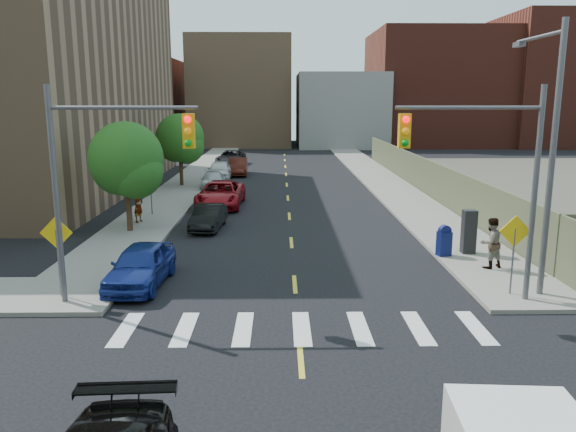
{
  "coord_description": "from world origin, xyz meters",
  "views": [
    {
      "loc": [
        -0.52,
        -11.31,
        6.56
      ],
      "look_at": [
        -0.21,
        10.5,
        2.0
      ],
      "focal_mm": 35.0,
      "sensor_mm": 36.0,
      "label": 1
    }
  ],
  "objects_px": {
    "parked_car_maroon": "(238,167)",
    "mailbox": "(444,241)",
    "pedestrian_west": "(138,206)",
    "parked_car_white": "(220,170)",
    "pedestrian_east": "(491,243)",
    "parked_car_black": "(208,217)",
    "parked_car_red": "(221,194)",
    "parked_car_grey": "(231,158)",
    "payphone": "(469,232)",
    "parked_car_blue": "(141,265)",
    "parked_car_silver": "(213,181)"
  },
  "relations": [
    {
      "from": "parked_car_maroon",
      "to": "mailbox",
      "type": "distance_m",
      "value": 28.58
    },
    {
      "from": "parked_car_maroon",
      "to": "pedestrian_west",
      "type": "xyz_separation_m",
      "value": [
        -3.83,
        -19.82,
        0.27
      ]
    },
    {
      "from": "parked_car_white",
      "to": "pedestrian_east",
      "type": "xyz_separation_m",
      "value": [
        13.07,
        -25.34,
        0.34
      ]
    },
    {
      "from": "parked_car_black",
      "to": "parked_car_white",
      "type": "distance_m",
      "value": 17.99
    },
    {
      "from": "parked_car_red",
      "to": "parked_car_maroon",
      "type": "relative_size",
      "value": 1.26
    },
    {
      "from": "parked_car_grey",
      "to": "payphone",
      "type": "height_order",
      "value": "payphone"
    },
    {
      "from": "pedestrian_east",
      "to": "pedestrian_west",
      "type": "bearing_deg",
      "value": -48.92
    },
    {
      "from": "parked_car_black",
      "to": "pedestrian_west",
      "type": "bearing_deg",
      "value": 168.74
    },
    {
      "from": "payphone",
      "to": "pedestrian_east",
      "type": "bearing_deg",
      "value": -87.92
    },
    {
      "from": "pedestrian_west",
      "to": "parked_car_maroon",
      "type": "bearing_deg",
      "value": 13.15
    },
    {
      "from": "parked_car_white",
      "to": "parked_car_blue",
      "type": "bearing_deg",
      "value": -90.35
    },
    {
      "from": "parked_car_white",
      "to": "pedestrian_west",
      "type": "xyz_separation_m",
      "value": [
        -2.53,
        -16.85,
        0.22
      ]
    },
    {
      "from": "parked_car_black",
      "to": "mailbox",
      "type": "bearing_deg",
      "value": -23.61
    },
    {
      "from": "mailbox",
      "to": "payphone",
      "type": "height_order",
      "value": "payphone"
    },
    {
      "from": "parked_car_red",
      "to": "pedestrian_east",
      "type": "height_order",
      "value": "pedestrian_east"
    },
    {
      "from": "parked_car_maroon",
      "to": "mailbox",
      "type": "relative_size",
      "value": 3.45
    },
    {
      "from": "payphone",
      "to": "parked_car_red",
      "type": "bearing_deg",
      "value": 134.39
    },
    {
      "from": "parked_car_white",
      "to": "parked_car_maroon",
      "type": "distance_m",
      "value": 3.25
    },
    {
      "from": "parked_car_black",
      "to": "payphone",
      "type": "relative_size",
      "value": 2.06
    },
    {
      "from": "parked_car_silver",
      "to": "pedestrian_east",
      "type": "relative_size",
      "value": 2.19
    },
    {
      "from": "parked_car_black",
      "to": "payphone",
      "type": "bearing_deg",
      "value": -19.59
    },
    {
      "from": "mailbox",
      "to": "parked_car_red",
      "type": "bearing_deg",
      "value": 117.62
    },
    {
      "from": "parked_car_white",
      "to": "mailbox",
      "type": "xyz_separation_m",
      "value": [
        11.8,
        -23.6,
        -0.01
      ]
    },
    {
      "from": "parked_car_black",
      "to": "pedestrian_west",
      "type": "relative_size",
      "value": 2.21
    },
    {
      "from": "parked_car_silver",
      "to": "parked_car_maroon",
      "type": "distance_m",
      "value": 7.95
    },
    {
      "from": "pedestrian_west",
      "to": "payphone",
      "type": "bearing_deg",
      "value": -88.23
    },
    {
      "from": "parked_car_white",
      "to": "parked_car_maroon",
      "type": "height_order",
      "value": "parked_car_white"
    },
    {
      "from": "parked_car_white",
      "to": "parked_car_black",
      "type": "bearing_deg",
      "value": -86.21
    },
    {
      "from": "parked_car_grey",
      "to": "pedestrian_east",
      "type": "relative_size",
      "value": 2.69
    },
    {
      "from": "pedestrian_east",
      "to": "parked_car_white",
      "type": "bearing_deg",
      "value": -83.06
    },
    {
      "from": "parked_car_black",
      "to": "parked_car_red",
      "type": "xyz_separation_m",
      "value": [
        0.0,
        6.08,
        0.16
      ]
    },
    {
      "from": "parked_car_blue",
      "to": "parked_car_grey",
      "type": "height_order",
      "value": "parked_car_blue"
    },
    {
      "from": "parked_car_blue",
      "to": "parked_car_red",
      "type": "bearing_deg",
      "value": 88.54
    },
    {
      "from": "parked_car_grey",
      "to": "pedestrian_west",
      "type": "bearing_deg",
      "value": -90.07
    },
    {
      "from": "parked_car_grey",
      "to": "parked_car_red",
      "type": "bearing_deg",
      "value": -81.48
    },
    {
      "from": "parked_car_black",
      "to": "parked_car_white",
      "type": "bearing_deg",
      "value": 98.85
    },
    {
      "from": "parked_car_white",
      "to": "mailbox",
      "type": "height_order",
      "value": "parked_car_white"
    },
    {
      "from": "mailbox",
      "to": "payphone",
      "type": "bearing_deg",
      "value": 5.17
    },
    {
      "from": "parked_car_white",
      "to": "parked_car_grey",
      "type": "bearing_deg",
      "value": 89.65
    },
    {
      "from": "parked_car_silver",
      "to": "pedestrian_west",
      "type": "xyz_separation_m",
      "value": [
        -2.53,
        -11.98,
        0.39
      ]
    },
    {
      "from": "parked_car_grey",
      "to": "pedestrian_west",
      "type": "xyz_separation_m",
      "value": [
        -2.53,
        -27.42,
        0.27
      ]
    },
    {
      "from": "payphone",
      "to": "pedestrian_west",
      "type": "bearing_deg",
      "value": 156.31
    },
    {
      "from": "parked_car_maroon",
      "to": "parked_car_grey",
      "type": "distance_m",
      "value": 7.71
    },
    {
      "from": "parked_car_silver",
      "to": "parked_car_black",
      "type": "bearing_deg",
      "value": -88.54
    },
    {
      "from": "mailbox",
      "to": "parked_car_silver",
      "type": "bearing_deg",
      "value": 108.01
    },
    {
      "from": "parked_car_blue",
      "to": "parked_car_silver",
      "type": "bearing_deg",
      "value": 93.5
    },
    {
      "from": "pedestrian_east",
      "to": "parked_car_black",
      "type": "bearing_deg",
      "value": -52.5
    },
    {
      "from": "parked_car_white",
      "to": "parked_car_maroon",
      "type": "bearing_deg",
      "value": 66.04
    },
    {
      "from": "parked_car_silver",
      "to": "parked_car_grey",
      "type": "relative_size",
      "value": 0.81
    },
    {
      "from": "payphone",
      "to": "pedestrian_east",
      "type": "xyz_separation_m",
      "value": [
        0.13,
        -2.14,
        0.06
      ]
    }
  ]
}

